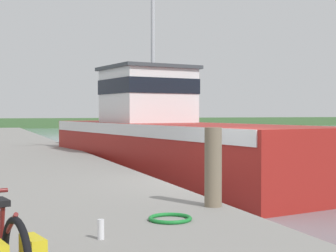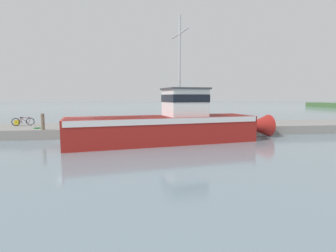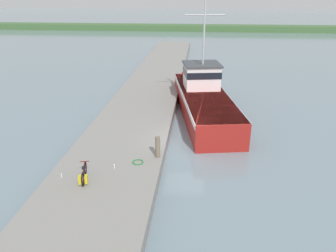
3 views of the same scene
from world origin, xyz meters
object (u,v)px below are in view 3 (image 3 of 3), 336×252
Objects in this scene: mooring_post at (158,147)px; water_bottle_on_curb at (114,166)px; bicycle_touring at (84,175)px; water_bottle_by_bike at (62,176)px; fishing_boat_main at (203,97)px.

mooring_post is 2.50m from water_bottle_on_curb.
bicycle_touring is 8.15× the size of water_bottle_by_bike.
bicycle_touring is at bearing -129.68° from water_bottle_on_curb.
water_bottle_on_curb reaches higher than water_bottle_by_bike.
bicycle_touring reaches higher than water_bottle_on_curb.
mooring_post reaches higher than bicycle_touring.
mooring_post is at bearing 28.07° from bicycle_touring.
mooring_post is at bearing 34.33° from water_bottle_on_curb.
water_bottle_by_bike is (-4.31, -2.49, -0.49)m from mooring_post.
bicycle_touring is at bearing -124.72° from fishing_boat_main.
fishing_boat_main is at bearing 52.24° from bicycle_touring.
fishing_boat_main is 13.44m from water_bottle_by_bike.
bicycle_touring is 1.22m from water_bottle_by_bike.
mooring_post is at bearing -114.41° from fishing_boat_main.
fishing_boat_main is 9.46m from mooring_post.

